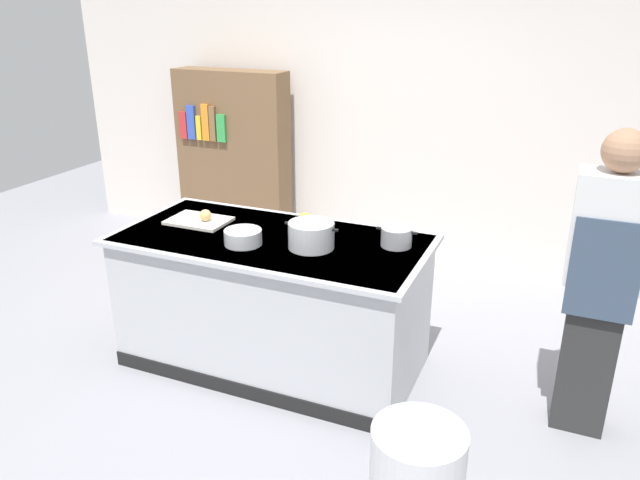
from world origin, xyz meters
TOP-DOWN VIEW (x-y plane):
  - ground_plane at (0.00, 0.00)m, footprint 10.00×10.00m
  - back_wall at (0.00, 2.10)m, footprint 6.40×0.12m
  - counter_island at (0.00, -0.00)m, footprint 1.98×0.98m
  - cutting_board at (-0.58, 0.07)m, footprint 0.40×0.28m
  - onion at (-0.52, 0.06)m, footprint 0.08×0.08m
  - stock_pot at (0.30, -0.05)m, footprint 0.34×0.28m
  - sauce_pan at (0.76, 0.18)m, footprint 0.25×0.19m
  - mixing_bowl at (-0.10, -0.17)m, footprint 0.23×0.23m
  - juice_cup at (0.13, 0.22)m, footprint 0.07×0.07m
  - person_chef at (1.91, 0.09)m, footprint 0.38×0.25m
  - bookshelf at (-1.34, 1.80)m, footprint 1.10×0.31m

SIDE VIEW (x-z plane):
  - ground_plane at x=0.00m, z-range 0.00..0.00m
  - counter_island at x=0.00m, z-range 0.02..0.92m
  - bookshelf at x=-1.34m, z-range 0.00..1.70m
  - cutting_board at x=-0.58m, z-range 0.90..0.92m
  - person_chef at x=1.91m, z-range 0.05..1.77m
  - mixing_bowl at x=-0.10m, z-range 0.90..0.99m
  - juice_cup at x=0.13m, z-range 0.90..1.00m
  - sauce_pan at x=0.76m, z-range 0.90..1.02m
  - onion at x=-0.52m, z-range 0.92..1.00m
  - stock_pot at x=0.30m, z-range 0.90..1.06m
  - back_wall at x=0.00m, z-range 0.00..3.00m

